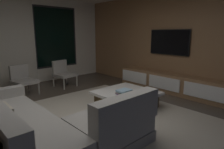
{
  "coord_description": "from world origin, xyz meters",
  "views": [
    {
      "loc": [
        -1.92,
        -2.69,
        1.61
      ],
      "look_at": [
        0.81,
        0.25,
        0.75
      ],
      "focal_mm": 31.48,
      "sensor_mm": 36.0,
      "label": 1
    }
  ],
  "objects_px": {
    "accent_chair_by_curtain": "(23,78)",
    "media_console": "(170,83)",
    "book_stack_on_coffee_table": "(124,92)",
    "coffee_table": "(126,99)",
    "accent_chair_near_window": "(63,72)",
    "mounted_tv": "(169,42)",
    "sectional_couch": "(44,127)"
  },
  "relations": [
    {
      "from": "coffee_table",
      "to": "accent_chair_by_curtain",
      "type": "relative_size",
      "value": 1.49
    },
    {
      "from": "sectional_couch",
      "to": "media_console",
      "type": "relative_size",
      "value": 0.81
    },
    {
      "from": "sectional_couch",
      "to": "coffee_table",
      "type": "height_order",
      "value": "sectional_couch"
    },
    {
      "from": "media_console",
      "to": "coffee_table",
      "type": "bearing_deg",
      "value": 179.29
    },
    {
      "from": "coffee_table",
      "to": "media_console",
      "type": "xyz_separation_m",
      "value": [
        1.7,
        -0.02,
        0.06
      ]
    },
    {
      "from": "sectional_couch",
      "to": "mounted_tv",
      "type": "xyz_separation_m",
      "value": [
        3.84,
        0.4,
        1.06
      ]
    },
    {
      "from": "book_stack_on_coffee_table",
      "to": "media_console",
      "type": "distance_m",
      "value": 1.9
    },
    {
      "from": "mounted_tv",
      "to": "media_console",
      "type": "bearing_deg",
      "value": -132.4
    },
    {
      "from": "coffee_table",
      "to": "mounted_tv",
      "type": "xyz_separation_m",
      "value": [
        1.88,
        0.18,
        1.16
      ]
    },
    {
      "from": "accent_chair_near_window",
      "to": "accent_chair_by_curtain",
      "type": "xyz_separation_m",
      "value": [
        -1.19,
        -0.01,
        0.0
      ]
    },
    {
      "from": "sectional_couch",
      "to": "accent_chair_by_curtain",
      "type": "relative_size",
      "value": 3.21
    },
    {
      "from": "coffee_table",
      "to": "accent_chair_by_curtain",
      "type": "xyz_separation_m",
      "value": [
        -1.31,
        2.52,
        0.25
      ]
    },
    {
      "from": "mounted_tv",
      "to": "accent_chair_by_curtain",
      "type": "bearing_deg",
      "value": 143.7
    },
    {
      "from": "accent_chair_by_curtain",
      "to": "mounted_tv",
      "type": "relative_size",
      "value": 0.65
    },
    {
      "from": "accent_chair_near_window",
      "to": "accent_chair_by_curtain",
      "type": "relative_size",
      "value": 1.0
    },
    {
      "from": "media_console",
      "to": "mounted_tv",
      "type": "bearing_deg",
      "value": 47.6
    },
    {
      "from": "book_stack_on_coffee_table",
      "to": "sectional_couch",
      "type": "bearing_deg",
      "value": -175.98
    },
    {
      "from": "coffee_table",
      "to": "mounted_tv",
      "type": "bearing_deg",
      "value": 5.38
    },
    {
      "from": "accent_chair_near_window",
      "to": "media_console",
      "type": "distance_m",
      "value": 3.14
    },
    {
      "from": "coffee_table",
      "to": "book_stack_on_coffee_table",
      "type": "height_order",
      "value": "book_stack_on_coffee_table"
    },
    {
      "from": "accent_chair_by_curtain",
      "to": "media_console",
      "type": "xyz_separation_m",
      "value": [
        3.01,
        -2.54,
        -0.18
      ]
    },
    {
      "from": "accent_chair_near_window",
      "to": "mounted_tv",
      "type": "height_order",
      "value": "mounted_tv"
    },
    {
      "from": "book_stack_on_coffee_table",
      "to": "coffee_table",
      "type": "bearing_deg",
      "value": 26.09
    },
    {
      "from": "book_stack_on_coffee_table",
      "to": "accent_chair_by_curtain",
      "type": "distance_m",
      "value": 2.84
    },
    {
      "from": "accent_chair_by_curtain",
      "to": "media_console",
      "type": "distance_m",
      "value": 3.94
    },
    {
      "from": "mounted_tv",
      "to": "accent_chair_near_window",
      "type": "bearing_deg",
      "value": 130.3
    },
    {
      "from": "sectional_couch",
      "to": "mounted_tv",
      "type": "relative_size",
      "value": 2.1
    },
    {
      "from": "coffee_table",
      "to": "book_stack_on_coffee_table",
      "type": "distance_m",
      "value": 0.31
    },
    {
      "from": "coffee_table",
      "to": "media_console",
      "type": "relative_size",
      "value": 0.37
    },
    {
      "from": "book_stack_on_coffee_table",
      "to": "media_console",
      "type": "height_order",
      "value": "media_console"
    },
    {
      "from": "sectional_couch",
      "to": "accent_chair_near_window",
      "type": "height_order",
      "value": "sectional_couch"
    },
    {
      "from": "book_stack_on_coffee_table",
      "to": "accent_chair_near_window",
      "type": "xyz_separation_m",
      "value": [
        0.08,
        2.63,
        0.02
      ]
    }
  ]
}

